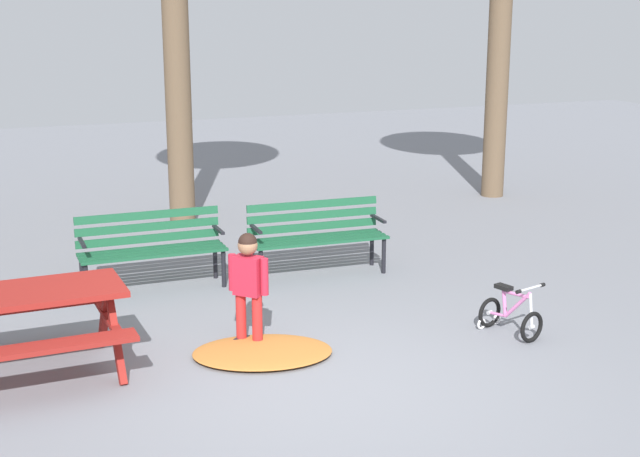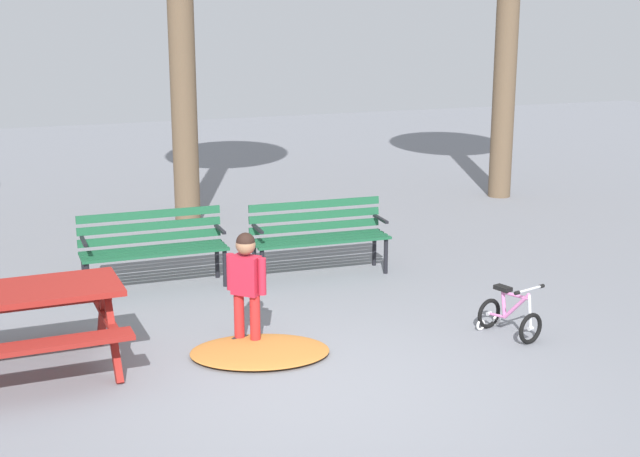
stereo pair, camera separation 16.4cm
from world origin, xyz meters
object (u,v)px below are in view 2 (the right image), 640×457
Objects in this scene: picnic_table at (11,310)px; park_bench_far_left at (153,243)px; child_standing at (246,279)px; park_bench_left at (318,231)px; kids_bicycle at (509,316)px.

picnic_table is 1.14× the size of park_bench_far_left.
picnic_table is at bearing 179.96° from child_standing.
park_bench_left is at bearing 52.89° from child_standing.
picnic_table is 2.59m from park_bench_far_left.
picnic_table is 2.96× the size of kids_bicycle.
park_bench_far_left and park_bench_left have the same top height.
child_standing is at bearing -0.04° from picnic_table.
child_standing is (0.47, -2.06, 0.12)m from park_bench_far_left.
park_bench_left reaches higher than picnic_table.
picnic_table is 2.04m from child_standing.
child_standing reaches higher than park_bench_far_left.
park_bench_left is at bearing 28.57° from picnic_table.
park_bench_far_left is at bearing 136.27° from kids_bicycle.
child_standing is (2.04, -0.00, 0.04)m from picnic_table.
park_bench_left is 2.38m from child_standing.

